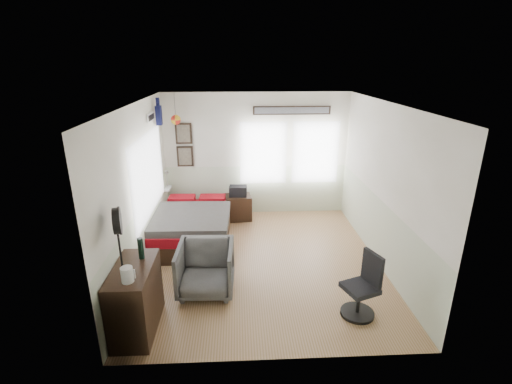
% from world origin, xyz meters
% --- Properties ---
extents(ground_plane, '(4.00, 4.50, 0.01)m').
position_xyz_m(ground_plane, '(0.00, 0.00, -0.01)').
color(ground_plane, olive).
extents(room_shell, '(4.02, 4.52, 2.71)m').
position_xyz_m(room_shell, '(-0.08, 0.19, 1.61)').
color(room_shell, beige).
rests_on(room_shell, ground_plane).
extents(wall_decor, '(3.55, 1.32, 1.44)m').
position_xyz_m(wall_decor, '(-1.10, 1.96, 2.10)').
color(wall_decor, '#3D2B1D').
rests_on(wall_decor, room_shell).
extents(bed, '(1.46, 1.98, 0.62)m').
position_xyz_m(bed, '(-1.30, 0.88, 0.30)').
color(bed, '#372216').
rests_on(bed, ground_plane).
extents(dresser, '(0.48, 1.00, 0.90)m').
position_xyz_m(dresser, '(-1.74, -1.61, 0.45)').
color(dresser, '#372216').
rests_on(dresser, ground_plane).
extents(armchair, '(0.84, 0.87, 0.76)m').
position_xyz_m(armchair, '(-0.92, -0.82, 0.38)').
color(armchair, '#616161').
rests_on(armchair, ground_plane).
extents(nightstand, '(0.59, 0.49, 0.54)m').
position_xyz_m(nightstand, '(-0.41, 1.87, 0.27)').
color(nightstand, '#372216').
rests_on(nightstand, ground_plane).
extents(task_chair, '(0.52, 0.52, 0.92)m').
position_xyz_m(task_chair, '(1.26, -1.47, 0.37)').
color(task_chair, black).
rests_on(task_chair, ground_plane).
extents(kettle, '(0.16, 0.14, 0.19)m').
position_xyz_m(kettle, '(-1.70, -1.92, 0.99)').
color(kettle, silver).
rests_on(kettle, dresser).
extents(bottle, '(0.07, 0.07, 0.29)m').
position_xyz_m(bottle, '(-1.67, -1.38, 1.04)').
color(bottle, black).
rests_on(bottle, dresser).
extents(stand_fan, '(0.16, 0.33, 0.82)m').
position_xyz_m(stand_fan, '(-1.83, -1.65, 1.54)').
color(stand_fan, black).
rests_on(stand_fan, dresser).
extents(black_bag, '(0.39, 0.27, 0.22)m').
position_xyz_m(black_bag, '(-0.41, 1.87, 0.65)').
color(black_bag, black).
rests_on(black_bag, nightstand).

